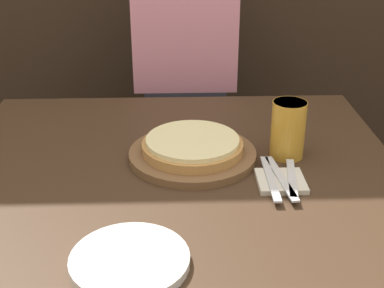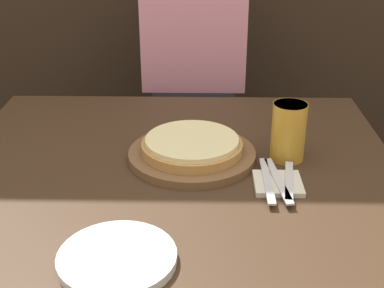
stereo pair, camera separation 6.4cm
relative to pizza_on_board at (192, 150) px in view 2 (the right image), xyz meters
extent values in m
cylinder|color=brown|center=(0.00, 0.00, -0.01)|extent=(0.32, 0.32, 0.02)
cylinder|color=#B77F42|center=(0.00, 0.00, 0.01)|extent=(0.26, 0.26, 0.02)
cylinder|color=beige|center=(0.00, 0.00, 0.03)|extent=(0.24, 0.24, 0.01)
cylinder|color=gold|center=(0.24, 0.01, 0.05)|extent=(0.09, 0.09, 0.15)
cylinder|color=white|center=(0.24, 0.01, 0.11)|extent=(0.08, 0.08, 0.02)
cylinder|color=silver|center=(-0.13, -0.42, -0.02)|extent=(0.22, 0.22, 0.02)
cube|color=beige|center=(0.20, -0.14, -0.02)|extent=(0.11, 0.11, 0.01)
cube|color=silver|center=(0.18, -0.14, -0.01)|extent=(0.02, 0.21, 0.00)
cube|color=silver|center=(0.20, -0.14, -0.01)|extent=(0.04, 0.21, 0.00)
cube|color=silver|center=(0.23, -0.14, -0.01)|extent=(0.04, 0.18, 0.00)
cube|color=#33333D|center=(-0.01, 0.63, -0.39)|extent=(0.28, 0.20, 0.70)
cube|color=pink|center=(-0.01, 0.63, 0.17)|extent=(0.36, 0.20, 0.42)
camera|label=1|loc=(-0.04, -1.21, 0.60)|focal=50.00mm
camera|label=2|loc=(0.02, -1.21, 0.60)|focal=50.00mm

